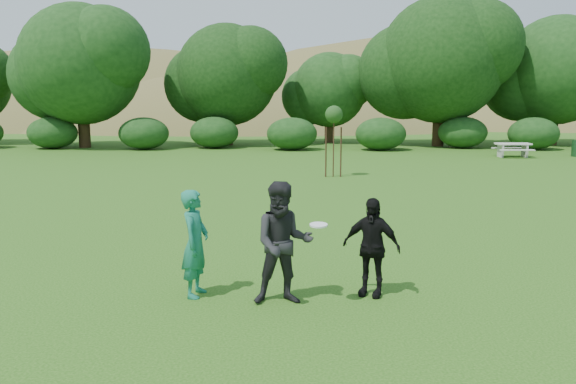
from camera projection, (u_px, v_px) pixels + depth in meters
name	position (u px, v px, depth m)	size (l,w,h in m)	color
ground	(289.00, 285.00, 9.52)	(120.00, 120.00, 0.00)	#19470C
player_teal	(195.00, 243.00, 8.89)	(0.63, 0.41, 1.72)	#19745A
player_grey	(283.00, 243.00, 8.54)	(0.92, 0.72, 1.90)	black
player_black	(371.00, 247.00, 8.92)	(0.93, 0.39, 1.59)	black
frisbee	(319.00, 225.00, 8.29)	(0.27, 0.27, 0.04)	white
sapling	(334.00, 116.00, 22.21)	(0.70, 0.70, 2.85)	#3F2618
picnic_table	(513.00, 148.00, 30.06)	(1.80, 1.48, 0.76)	beige
hillside	(283.00, 207.00, 79.00)	(150.00, 72.00, 52.00)	olive
tree_row	(336.00, 72.00, 37.01)	(53.92, 10.38, 9.62)	#3A2616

